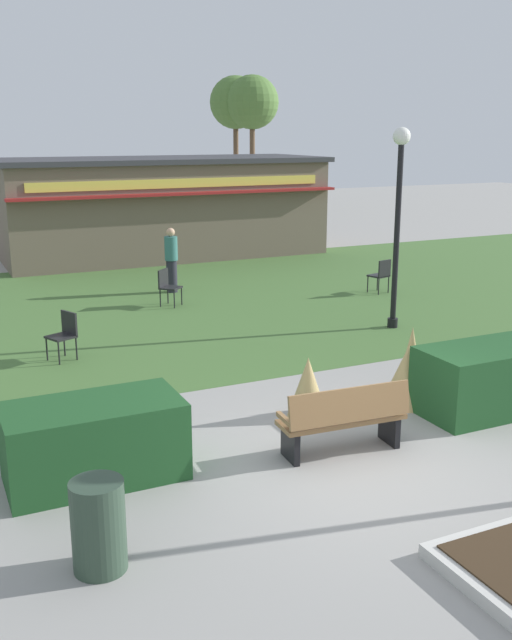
{
  "coord_description": "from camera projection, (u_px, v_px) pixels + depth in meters",
  "views": [
    {
      "loc": [
        -4.77,
        -6.97,
        4.08
      ],
      "look_at": [
        -0.01,
        3.14,
        1.16
      ],
      "focal_mm": 40.46,
      "sensor_mm": 36.0,
      "label": 1
    }
  ],
  "objects": [
    {
      "name": "ground_plane",
      "position": [
        362.0,
        465.0,
        9.1
      ],
      "size": [
        80.0,
        80.0,
        0.0
      ],
      "primitive_type": "plane",
      "color": "#999691"
    },
    {
      "name": "lawn_patch",
      "position": [
        145.0,
        307.0,
        17.37
      ],
      "size": [
        36.0,
        12.0,
        0.01
      ],
      "primitive_type": "cube",
      "color": "#446B33",
      "rests_on": "ground_plane"
    },
    {
      "name": "park_bench",
      "position": [
        344.0,
        419.0,
        9.33
      ],
      "size": [
        1.73,
        0.64,
        0.95
      ],
      "color": "olive",
      "rests_on": "ground_plane"
    },
    {
      "name": "hedge_left",
      "position": [
        94.0,
        441.0,
        8.65
      ],
      "size": [
        2.1,
        1.1,
        0.96
      ],
      "primitive_type": "cube",
      "color": "#1E4C23",
      "rests_on": "ground_plane"
    },
    {
      "name": "hedge_right",
      "position": [
        494.0,
        378.0,
        10.81
      ],
      "size": [
        2.32,
        1.1,
        1.0
      ],
      "primitive_type": "cube",
      "color": "#1E4C23",
      "rests_on": "ground_plane"
    },
    {
      "name": "ornamental_grass_behind_left",
      "position": [
        308.0,
        387.0,
        10.58
      ],
      "size": [
        0.6,
        0.6,
        0.91
      ],
      "primitive_type": "cone",
      "color": "tan",
      "rests_on": "ground_plane"
    },
    {
      "name": "ornamental_grass_behind_right",
      "position": [
        411.0,
        364.0,
        11.16
      ],
      "size": [
        0.5,
        0.5,
        1.2
      ],
      "primitive_type": "cone",
      "color": "tan",
      "rests_on": "ground_plane"
    },
    {
      "name": "ornamental_grass_behind_center",
      "position": [
        408.0,
        375.0,
        11.04
      ],
      "size": [
        0.77,
        0.77,
        0.94
      ],
      "primitive_type": "cone",
      "color": "tan",
      "rests_on": "ground_plane"
    },
    {
      "name": "lamppost_mid",
      "position": [
        398.0,
        204.0,
        14.88
      ],
      "size": [
        0.36,
        0.36,
        4.18
      ],
      "color": "black",
      "rests_on": "ground_plane"
    },
    {
      "name": "trash_bin",
      "position": [
        99.0,
        526.0,
        6.84
      ],
      "size": [
        0.52,
        0.52,
        0.91
      ],
      "primitive_type": "cylinder",
      "color": "#2D4233",
      "rests_on": "ground_plane"
    },
    {
      "name": "food_kiosk",
      "position": [
        163.0,
        207.0,
        24.33
      ],
      "size": [
        10.79,
        4.6,
        3.27
      ],
      "color": "#6B5B4C",
      "rests_on": "ground_plane"
    },
    {
      "name": "cafe_chair_west",
      "position": [
        65.0,
        332.0,
        13.23
      ],
      "size": [
        0.58,
        0.58,
        0.89
      ],
      "color": "black",
      "rests_on": "ground_plane"
    },
    {
      "name": "cafe_chair_east",
      "position": [
        381.0,
        273.0,
        18.7
      ],
      "size": [
        0.53,
        0.53,
        0.89
      ],
      "color": "black",
      "rests_on": "ground_plane"
    },
    {
      "name": "cafe_chair_center",
      "position": [
        167.0,
        284.0,
        17.35
      ],
      "size": [
        0.62,
        0.62,
        0.89
      ],
      "color": "black",
      "rests_on": "ground_plane"
    },
    {
      "name": "person_strolling",
      "position": [
        171.0,
        260.0,
        18.75
      ],
      "size": [
        0.34,
        0.34,
        1.69
      ],
      "rotation": [
        0.0,
        0.0,
        4.93
      ],
      "color": "#23232D",
      "rests_on": "ground_plane"
    },
    {
      "name": "parked_car_center_slot",
      "position": [
        38.0,
        216.0,
        30.47
      ],
      "size": [
        4.28,
        2.21,
        1.2
      ],
      "color": "#2D6638",
      "rests_on": "ground_plane"
    },
    {
      "name": "parked_car_east_slot",
      "position": [
        156.0,
        211.0,
        32.6
      ],
      "size": [
        4.33,
        2.32,
        1.2
      ],
      "color": "maroon",
      "rests_on": "ground_plane"
    },
    {
      "name": "tree_right_bg",
      "position": [
        252.0,
        103.0,
        37.96
      ],
      "size": [
        2.8,
        2.8,
        7.02
      ],
      "color": "brown",
      "rests_on": "ground_plane"
    },
    {
      "name": "tree_center_bg",
      "position": [
        236.0,
        103.0,
        38.77
      ],
      "size": [
        2.8,
        2.8,
        7.04
      ],
      "color": "brown",
      "rests_on": "ground_plane"
    }
  ]
}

